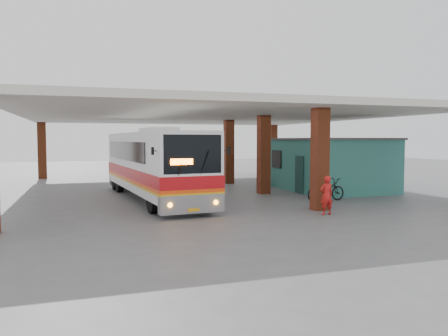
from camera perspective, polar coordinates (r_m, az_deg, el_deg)
The scene contains 8 objects.
ground at distance 20.69m, azimuth 0.83°, elevation -4.64°, with size 90.00×90.00×0.00m, color #515154.
brick_columns at distance 25.67m, azimuth 0.20°, elevation 1.86°, with size 20.10×21.60×4.35m.
canopy_roof at distance 26.86m, azimuth -2.71°, elevation 6.90°, with size 21.00×23.00×0.30m, color silver.
shop_building at distance 27.35m, azimuth 13.02°, elevation 0.59°, with size 5.20×8.20×3.11m.
coach_bus at distance 22.30m, azimuth -9.20°, elevation 0.52°, with size 3.65×12.49×3.59m.
motorcycle at distance 21.95m, azimuth 13.16°, elevation -2.78°, with size 0.74×2.13×1.12m, color black.
pedestrian at distance 17.96m, azimuth 13.24°, elevation -3.49°, with size 0.57×0.38×1.57m, color red.
red_chair at distance 27.83m, azimuth 5.25°, elevation -1.68°, with size 0.58×0.58×0.86m.
Camera 1 is at (-6.69, -19.34, 3.01)m, focal length 35.00 mm.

